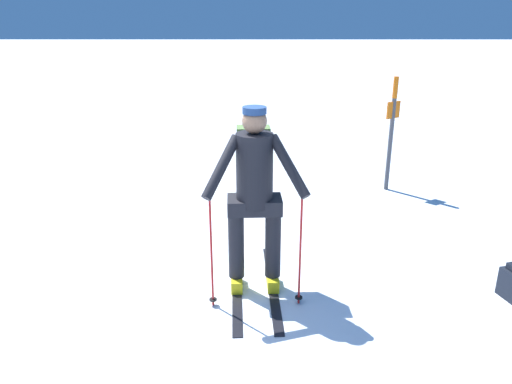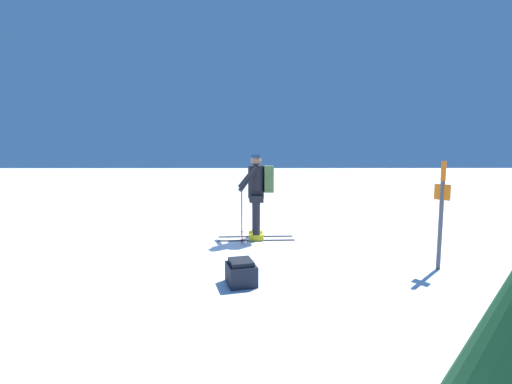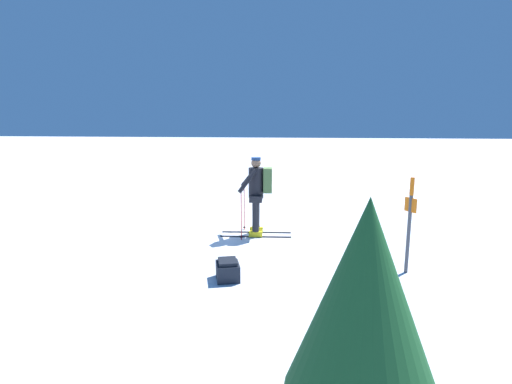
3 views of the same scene
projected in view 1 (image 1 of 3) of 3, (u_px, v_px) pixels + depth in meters
ground_plane at (173, 294)px, 4.76m from camera, size 80.00×80.00×0.00m
skier at (256, 187)px, 4.56m from camera, size 0.96×1.62×1.77m
trail_marker at (394, 124)px, 7.16m from camera, size 0.22×0.15×1.67m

